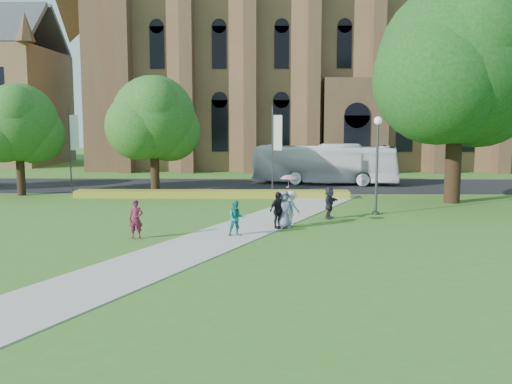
{
  "coord_description": "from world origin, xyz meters",
  "views": [
    {
      "loc": [
        1.64,
        -23.95,
        5.04
      ],
      "look_at": [
        1.1,
        3.35,
        1.6
      ],
      "focal_mm": 40.0,
      "sensor_mm": 36.0,
      "label": 1
    }
  ],
  "objects_px": {
    "streetlamp": "(377,153)",
    "large_tree": "(457,64)",
    "tour_coach": "(325,164)",
    "pedestrian_0": "(136,219)"
  },
  "relations": [
    {
      "from": "large_tree",
      "to": "streetlamp",
      "type": "bearing_deg",
      "value": -140.71
    },
    {
      "from": "large_tree",
      "to": "pedestrian_0",
      "type": "xyz_separation_m",
      "value": [
        -16.95,
        -11.12,
        -7.5
      ]
    },
    {
      "from": "tour_coach",
      "to": "pedestrian_0",
      "type": "height_order",
      "value": "tour_coach"
    },
    {
      "from": "large_tree",
      "to": "tour_coach",
      "type": "xyz_separation_m",
      "value": [
        -6.74,
        10.27,
        -6.75
      ]
    },
    {
      "from": "large_tree",
      "to": "tour_coach",
      "type": "bearing_deg",
      "value": 123.26
    },
    {
      "from": "pedestrian_0",
      "to": "tour_coach",
      "type": "bearing_deg",
      "value": 62.52
    },
    {
      "from": "streetlamp",
      "to": "large_tree",
      "type": "height_order",
      "value": "large_tree"
    },
    {
      "from": "large_tree",
      "to": "tour_coach",
      "type": "height_order",
      "value": "large_tree"
    },
    {
      "from": "streetlamp",
      "to": "tour_coach",
      "type": "xyz_separation_m",
      "value": [
        -1.24,
        14.77,
        -1.68
      ]
    },
    {
      "from": "tour_coach",
      "to": "pedestrian_0",
      "type": "xyz_separation_m",
      "value": [
        -10.22,
        -21.39,
        -0.75
      ]
    }
  ]
}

